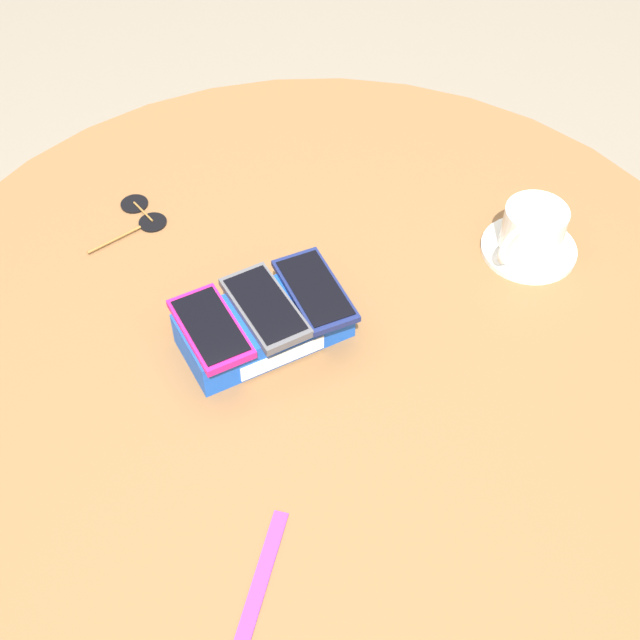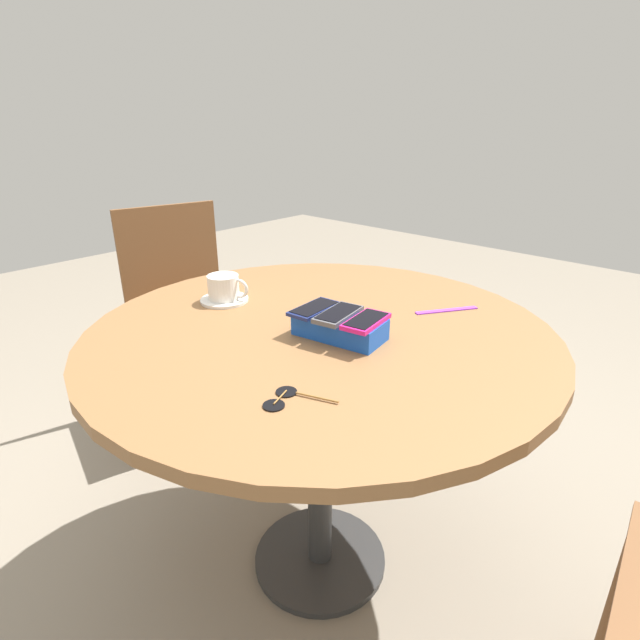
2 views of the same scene
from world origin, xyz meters
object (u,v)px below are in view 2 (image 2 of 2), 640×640
object	(u,v)px
round_table	(320,362)
saucer	(224,300)
sunglasses	(285,398)
lanyard_strap	(447,310)
phone_gray	(338,314)
phone_magenta	(367,321)
coffee_cup	(224,287)
chair_far_side	(186,311)
phone_box	(340,327)
phone_navy	(315,309)

from	to	relation	value
round_table	saucer	xyz separation A→B (m)	(0.32, 0.04, 0.10)
sunglasses	lanyard_strap	bearing A→B (deg)	-89.55
phone_gray	lanyard_strap	size ratio (longest dim) A/B	0.82
phone_magenta	saucer	size ratio (longest dim) A/B	1.03
phone_gray	saucer	bearing A→B (deg)	4.77
saucer	round_table	bearing A→B (deg)	-172.23
phone_magenta	coffee_cup	size ratio (longest dim) A/B	1.21
lanyard_strap	chair_far_side	distance (m)	1.21
phone_magenta	sunglasses	xyz separation A→B (m)	(-0.04, 0.29, -0.05)
phone_box	phone_navy	distance (m)	0.08
phone_box	lanyard_strap	xyz separation A→B (m)	(-0.10, -0.32, -0.02)
phone_magenta	saucer	distance (m)	0.47
coffee_cup	sunglasses	distance (m)	0.56
phone_magenta	phone_box	bearing A→B (deg)	10.06
phone_navy	sunglasses	xyz separation A→B (m)	(-0.18, 0.27, -0.05)
sunglasses	chair_far_side	bearing A→B (deg)	-24.32
phone_navy	saucer	xyz separation A→B (m)	(0.33, 0.02, -0.05)
phone_magenta	chair_far_side	size ratio (longest dim) A/B	0.15
phone_navy	phone_magenta	bearing A→B (deg)	-170.58
phone_box	coffee_cup	size ratio (longest dim) A/B	1.96
phone_navy	round_table	bearing A→B (deg)	-84.92
round_table	coffee_cup	bearing A→B (deg)	7.64
phone_box	phone_navy	world-z (taller)	phone_navy
phone_box	chair_far_side	size ratio (longest dim) A/B	0.24
phone_gray	chair_far_side	distance (m)	1.16
phone_box	saucer	world-z (taller)	phone_box
saucer	lanyard_strap	xyz separation A→B (m)	(-0.50, -0.36, -0.00)
chair_far_side	phone_box	bearing A→B (deg)	166.77
round_table	lanyard_strap	distance (m)	0.37
coffee_cup	round_table	bearing A→B (deg)	-172.36
phone_gray	coffee_cup	size ratio (longest dim) A/B	1.28
sunglasses	phone_box	bearing A→B (deg)	-69.24
round_table	sunglasses	world-z (taller)	sunglasses
sunglasses	round_table	bearing A→B (deg)	-58.48
phone_gray	phone_navy	distance (m)	0.07
lanyard_strap	chair_far_side	world-z (taller)	chair_far_side
chair_far_side	sunglasses	bearing A→B (deg)	155.68
phone_magenta	phone_gray	size ratio (longest dim) A/B	0.95
phone_box	chair_far_side	distance (m)	1.15
round_table	phone_navy	distance (m)	0.15
phone_box	phone_navy	bearing A→B (deg)	8.78
phone_magenta	round_table	bearing A→B (deg)	1.20
round_table	phone_box	world-z (taller)	phone_box
phone_box	coffee_cup	xyz separation A→B (m)	(0.39, 0.03, 0.02)
saucer	chair_far_side	size ratio (longest dim) A/B	0.15
round_table	saucer	size ratio (longest dim) A/B	8.56
phone_navy	lanyard_strap	bearing A→B (deg)	-117.32
round_table	chair_far_side	size ratio (longest dim) A/B	1.26
saucer	coffee_cup	xyz separation A→B (m)	(-0.00, -0.00, 0.04)
phone_navy	sunglasses	distance (m)	0.33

